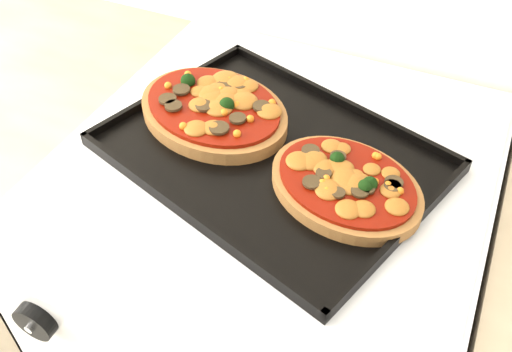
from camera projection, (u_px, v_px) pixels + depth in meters
The scene contains 5 objects.
stove at pixel (270, 327), 1.12m from camera, with size 0.60×0.60×0.91m, color white.
knob_left at pixel (36, 321), 0.68m from camera, with size 0.05×0.05×0.02m, color black.
baking_tray at pixel (271, 152), 0.79m from camera, with size 0.44×0.32×0.02m, color black.
pizza_left at pixel (213, 109), 0.84m from camera, with size 0.24×0.18×0.04m, color #A36B38, non-canonical shape.
pizza_right at pixel (346, 184), 0.73m from camera, with size 0.21×0.16×0.03m, color #A36B38, non-canonical shape.
Camera 1 is at (0.22, 1.15, 1.45)m, focal length 40.00 mm.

